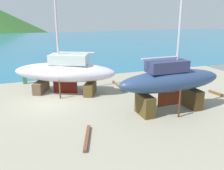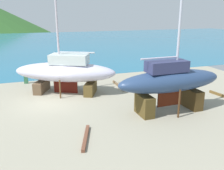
% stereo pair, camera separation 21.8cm
% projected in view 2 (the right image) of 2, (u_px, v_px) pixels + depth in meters
% --- Properties ---
extents(ground_plane, '(38.82, 38.82, 0.00)m').
position_uv_depth(ground_plane, '(54.00, 120.00, 14.76)').
color(ground_plane, gray).
extents(sea_water, '(144.11, 60.36, 0.01)m').
position_uv_depth(sea_water, '(32.00, 44.00, 50.83)').
color(sea_water, teal).
rests_on(sea_water, ground).
extents(sailboat_large_starboard, '(8.36, 5.81, 14.53)m').
position_uv_depth(sailboat_large_starboard, '(65.00, 71.00, 19.31)').
color(sailboat_large_starboard, brown).
rests_on(sailboat_large_starboard, ground).
extents(sailboat_mid_port, '(7.23, 2.26, 12.31)m').
position_uv_depth(sailboat_mid_port, '(170.00, 81.00, 15.52)').
color(sailboat_mid_port, '#4A3619').
rests_on(sailboat_mid_port, ground).
extents(worker, '(0.47, 0.30, 1.66)m').
position_uv_depth(worker, '(25.00, 74.00, 22.16)').
color(worker, '#3A784F').
rests_on(worker, ground).
extents(barrel_blue_faded, '(0.87, 0.87, 0.91)m').
position_uv_depth(barrel_blue_faded, '(144.00, 87.00, 19.79)').
color(barrel_blue_faded, '#202628').
rests_on(barrel_blue_faded, ground).
extents(timber_long_fore, '(1.01, 2.52, 0.16)m').
position_uv_depth(timber_long_fore, '(86.00, 138.00, 12.53)').
color(timber_long_fore, brown).
rests_on(timber_long_fore, ground).
extents(timber_short_cross, '(0.20, 3.04, 0.18)m').
position_uv_depth(timber_short_cross, '(119.00, 86.00, 21.38)').
color(timber_short_cross, brown).
rests_on(timber_short_cross, ground).
extents(timber_plank_far, '(0.37, 1.58, 0.18)m').
position_uv_depth(timber_plank_far, '(218.00, 94.00, 19.19)').
color(timber_plank_far, brown).
rests_on(timber_plank_far, ground).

